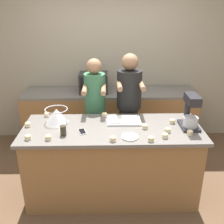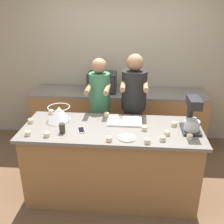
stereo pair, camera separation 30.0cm
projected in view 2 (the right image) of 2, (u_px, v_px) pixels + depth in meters
The scene contains 25 objects.
ground_plane at pixel (112, 192), 3.39m from camera, with size 16.00×16.00×0.00m, color brown.
back_wall at pixel (120, 62), 4.38m from camera, with size 10.00×0.06×2.70m.
island_counter at pixel (112, 161), 3.21m from camera, with size 2.08×0.81×0.93m.
back_counter at pixel (118, 118), 4.40m from camera, with size 2.80×0.60×0.94m.
person_left at pixel (100, 111), 3.66m from camera, with size 0.30×0.48×1.61m.
person_right at pixel (133, 111), 3.62m from camera, with size 0.35×0.51×1.67m.
stand_mixer at pixel (192, 117), 2.90m from camera, with size 0.20×0.30×0.40m.
mixing_bowl at pixel (59, 113), 3.22m from camera, with size 0.28×0.28×0.17m.
baking_tray at pixel (125, 121), 3.16m from camera, with size 0.41×0.27×0.04m.
microwave_oven at pixel (102, 82), 4.18m from camera, with size 0.45×0.35×0.31m.
cell_phone at pixel (81, 130), 2.97m from camera, with size 0.11×0.16×0.01m.
drinking_glass at pixel (62, 128), 2.90m from camera, with size 0.07×0.07×0.11m.
small_plate at pixel (127, 138), 2.79m from camera, with size 0.18×0.18×0.02m.
cupcake_0 at pixel (163, 138), 2.74m from camera, with size 0.07×0.07×0.06m.
cupcake_1 at pixel (28, 133), 2.85m from camera, with size 0.07×0.07×0.06m.
cupcake_2 at pixel (174, 124), 3.06m from camera, with size 0.07×0.07×0.06m.
cupcake_3 at pixel (145, 128), 2.96m from camera, with size 0.07×0.07×0.06m.
cupcake_4 at pixel (107, 114), 3.33m from camera, with size 0.07×0.07×0.06m.
cupcake_5 at pixel (167, 133), 2.85m from camera, with size 0.07×0.07×0.06m.
cupcake_6 at pixel (147, 141), 2.69m from camera, with size 0.07×0.07×0.06m.
cupcake_7 at pixel (31, 121), 3.14m from camera, with size 0.07×0.07×0.06m.
cupcake_8 at pixel (47, 134), 2.82m from camera, with size 0.07×0.07×0.06m.
cupcake_9 at pixel (51, 112), 3.40m from camera, with size 0.07×0.07×0.06m.
cupcake_10 at pixel (190, 136), 2.78m from camera, with size 0.07×0.07×0.06m.
cupcake_11 at pixel (109, 139), 2.73m from camera, with size 0.07×0.07×0.06m.
Camera 2 is at (0.24, -2.72, 2.27)m, focal length 42.00 mm.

